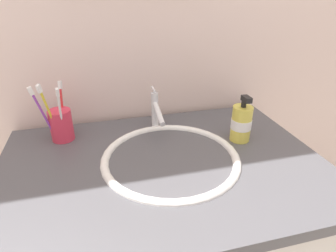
{
  "coord_description": "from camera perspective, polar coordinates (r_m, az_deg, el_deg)",
  "views": [
    {
      "loc": [
        -0.15,
        -0.65,
        1.32
      ],
      "look_at": [
        0.03,
        0.05,
        0.96
      ],
      "focal_mm": 30.29,
      "sensor_mm": 36.0,
      "label": 1
    }
  ],
  "objects": [
    {
      "name": "toothbrush_cup",
      "position": [
        0.96,
        -20.67,
        0.17
      ],
      "size": [
        0.07,
        0.07,
        0.1
      ],
      "primitive_type": "cylinder",
      "color": "#D8334C",
      "rests_on": "vanity_counter"
    },
    {
      "name": "sink_basin",
      "position": [
        0.84,
        0.52,
        -8.29
      ],
      "size": [
        0.4,
        0.4,
        0.1
      ],
      "color": "white",
      "rests_on": "vanity_counter"
    },
    {
      "name": "faucet",
      "position": [
        0.95,
        -2.43,
        3.13
      ],
      "size": [
        0.02,
        0.15,
        0.14
      ],
      "color": "silver",
      "rests_on": "sink_basin"
    },
    {
      "name": "soap_dispenser",
      "position": [
        0.92,
        14.53,
        0.59
      ],
      "size": [
        0.06,
        0.06,
        0.15
      ],
      "color": "#DBCC4C",
      "rests_on": "vanity_counter"
    },
    {
      "name": "toothbrush_purple",
      "position": [
        0.92,
        -24.0,
        2.63
      ],
      "size": [
        0.06,
        0.03,
        0.19
      ],
      "color": "purple",
      "rests_on": "toothbrush_cup"
    },
    {
      "name": "toothbrush_yellow",
      "position": [
        0.9,
        -22.9,
        2.9
      ],
      "size": [
        0.04,
        0.06,
        0.2
      ],
      "color": "yellow",
      "rests_on": "toothbrush_cup"
    },
    {
      "name": "tiled_wall_back",
      "position": [
        1.02,
        -6.13,
        20.1
      ],
      "size": [
        2.11,
        0.04,
        2.4
      ],
      "primitive_type": "cube",
      "color": "beige",
      "rests_on": "ground"
    },
    {
      "name": "toothbrush_red",
      "position": [
        0.96,
        -20.55,
        3.89
      ],
      "size": [
        0.02,
        0.04,
        0.18
      ],
      "color": "red",
      "rests_on": "toothbrush_cup"
    },
    {
      "name": "toothbrush_white",
      "position": [
        0.9,
        -20.83,
        2.6
      ],
      "size": [
        0.02,
        0.04,
        0.18
      ],
      "color": "white",
      "rests_on": "toothbrush_cup"
    }
  ]
}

